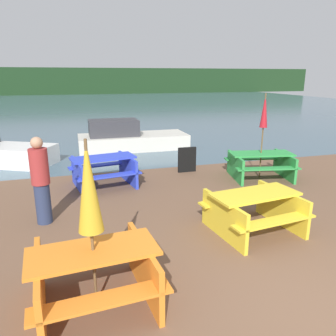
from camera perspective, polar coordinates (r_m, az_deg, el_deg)
ground_plane at (r=4.63m, az=26.48°, el=-23.11°), size 60.00×60.00×0.00m
water at (r=34.73m, az=-12.14°, el=10.81°), size 60.00×50.00×0.00m
far_treeline at (r=54.58m, az=-14.07°, el=14.48°), size 80.00×1.60×4.00m
picnic_table_orange at (r=4.33m, az=-12.69°, el=-17.27°), size 1.66×1.50×0.76m
picnic_table_yellow at (r=6.24m, az=14.75°, el=-6.81°), size 1.74×1.56×0.75m
picnic_table_green at (r=9.51m, az=15.79°, el=0.89°), size 1.94×1.68×0.73m
picnic_table_blue at (r=8.67m, az=-11.15°, el=-0.12°), size 1.81×1.63×0.77m
umbrella_crimson at (r=9.27m, az=16.43°, el=9.26°), size 0.21×0.21×2.34m
umbrella_gold at (r=3.85m, az=-13.67°, el=-3.34°), size 0.30×0.30×2.12m
boat at (r=12.97m, az=-6.88°, el=5.16°), size 4.21×1.67×1.17m
person at (r=6.68m, az=-21.28°, el=-2.11°), size 0.34×0.34×1.71m
signboard at (r=9.78m, az=3.33°, el=1.46°), size 0.55×0.08×0.75m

